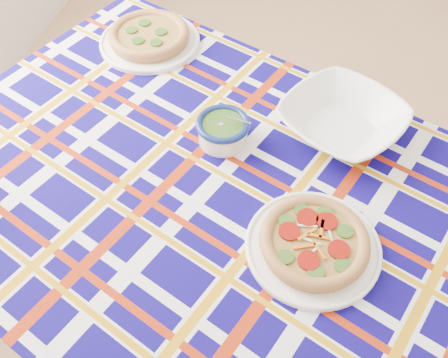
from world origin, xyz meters
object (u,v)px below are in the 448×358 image
(dining_table, at_px, (237,225))
(main_focaccia_plate, at_px, (314,242))
(pesto_bowl, at_px, (223,129))
(serving_bowl, at_px, (342,120))

(dining_table, distance_m, main_focaccia_plate, 0.21)
(main_focaccia_plate, bearing_deg, dining_table, 158.76)
(pesto_bowl, bearing_deg, main_focaccia_plate, -44.61)
(dining_table, bearing_deg, main_focaccia_plate, 0.23)
(dining_table, xyz_separation_m, main_focaccia_plate, (0.17, -0.07, 0.10))
(pesto_bowl, bearing_deg, dining_table, -66.01)
(pesto_bowl, bearing_deg, serving_bowl, 21.03)
(main_focaccia_plate, xyz_separation_m, pesto_bowl, (-0.26, 0.25, 0.01))
(dining_table, xyz_separation_m, pesto_bowl, (-0.08, 0.19, 0.12))
(dining_table, height_order, main_focaccia_plate, main_focaccia_plate)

